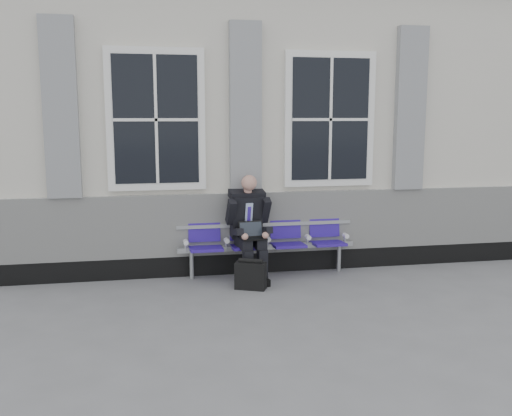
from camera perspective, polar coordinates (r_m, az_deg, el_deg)
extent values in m
plane|color=slate|center=(7.37, 7.94, -9.11)|extent=(70.00, 70.00, 0.00)
cube|color=beige|center=(10.37, 1.93, 8.08)|extent=(14.00, 4.00, 4.20)
cube|color=black|center=(8.67, 4.83, -5.20)|extent=(14.00, 0.10, 0.30)
cube|color=silver|center=(8.53, 4.91, -1.32)|extent=(14.00, 0.08, 0.90)
cube|color=gray|center=(8.13, -18.96, 9.39)|extent=(0.45, 0.14, 2.40)
cube|color=gray|center=(8.17, -1.07, 9.88)|extent=(0.45, 0.14, 2.40)
cube|color=gray|center=(8.94, 15.15, 9.51)|extent=(0.45, 0.14, 2.40)
cube|color=white|center=(8.07, -9.97, 8.69)|extent=(1.35, 0.10, 1.95)
cube|color=black|center=(8.02, -9.96, 8.69)|extent=(1.15, 0.02, 1.75)
cube|color=white|center=(8.49, 7.35, 8.77)|extent=(1.35, 0.10, 1.95)
cube|color=black|center=(8.45, 7.46, 8.77)|extent=(1.15, 0.02, 1.75)
cube|color=#9EA0A3|center=(8.31, 1.12, -3.90)|extent=(2.60, 0.07, 0.07)
cube|color=#9EA0A3|center=(8.36, 0.96, -1.65)|extent=(2.60, 0.05, 0.05)
cylinder|color=#9EA0A3|center=(8.21, -6.46, -5.74)|extent=(0.06, 0.06, 0.39)
cylinder|color=#9EA0A3|center=(8.65, 8.29, -5.00)|extent=(0.06, 0.06, 0.39)
cube|color=#270F8B|center=(8.09, -5.03, -4.08)|extent=(0.46, 0.42, 0.07)
cube|color=#270F8B|center=(8.24, -5.20, -1.99)|extent=(0.46, 0.10, 0.40)
cube|color=#270F8B|center=(8.17, -0.83, -3.91)|extent=(0.46, 0.42, 0.07)
cube|color=#270F8B|center=(8.32, -1.08, -1.84)|extent=(0.46, 0.10, 0.40)
cube|color=#270F8B|center=(8.29, 3.27, -3.73)|extent=(0.46, 0.42, 0.07)
cube|color=#270F8B|center=(8.44, 2.94, -1.69)|extent=(0.46, 0.10, 0.40)
cube|color=#270F8B|center=(8.45, 7.22, -3.53)|extent=(0.46, 0.42, 0.07)
cube|color=#270F8B|center=(8.60, 6.83, -1.54)|extent=(0.46, 0.10, 0.40)
cylinder|color=white|center=(8.07, -7.04, -3.41)|extent=(0.07, 0.12, 0.07)
cylinder|color=white|center=(8.13, -2.95, -3.27)|extent=(0.07, 0.12, 0.07)
cylinder|color=white|center=(8.23, 1.19, -3.10)|extent=(0.07, 0.12, 0.07)
cylinder|color=white|center=(8.37, 5.22, -2.92)|extent=(0.07, 0.12, 0.07)
cylinder|color=white|center=(8.55, 8.96, -2.74)|extent=(0.07, 0.12, 0.07)
cube|color=black|center=(7.87, -0.69, -7.45)|extent=(0.14, 0.28, 0.09)
cube|color=black|center=(7.93, 0.77, -7.33)|extent=(0.14, 0.28, 0.09)
cube|color=black|center=(7.88, -0.82, -5.95)|extent=(0.14, 0.15, 0.47)
cube|color=black|center=(7.93, 0.64, -5.83)|extent=(0.14, 0.15, 0.47)
cube|color=black|center=(8.02, -1.28, -3.48)|extent=(0.19, 0.48, 0.15)
cube|color=black|center=(8.08, 0.15, -3.38)|extent=(0.19, 0.48, 0.15)
cube|color=black|center=(8.18, -0.97, -0.76)|extent=(0.47, 0.40, 0.66)
cube|color=silver|center=(8.05, -0.73, -0.77)|extent=(0.11, 0.11, 0.37)
cube|color=#3B23A7|center=(8.05, -0.71, -0.93)|extent=(0.06, 0.09, 0.31)
cube|color=black|center=(8.10, -0.92, 1.38)|extent=(0.52, 0.30, 0.15)
cylinder|color=tan|center=(8.04, -0.82, 1.85)|extent=(0.11, 0.11, 0.10)
sphere|color=tan|center=(7.97, -0.69, 2.54)|extent=(0.22, 0.22, 0.22)
cube|color=black|center=(8.00, -2.50, -0.39)|extent=(0.13, 0.31, 0.39)
cube|color=black|center=(8.14, 0.93, -0.22)|extent=(0.13, 0.31, 0.39)
cube|color=black|center=(7.88, -1.85, -2.39)|extent=(0.13, 0.33, 0.15)
cube|color=black|center=(7.99, 1.05, -2.22)|extent=(0.13, 0.33, 0.15)
sphere|color=tan|center=(7.76, -1.12, -2.88)|extent=(0.09, 0.09, 0.09)
sphere|color=tan|center=(7.85, 0.94, -2.75)|extent=(0.09, 0.09, 0.09)
cube|color=black|center=(7.89, -0.26, -3.06)|extent=(0.37, 0.27, 0.02)
cube|color=black|center=(7.98, -0.51, -2.12)|extent=(0.35, 0.13, 0.22)
cube|color=black|center=(7.98, -0.49, -2.13)|extent=(0.32, 0.10, 0.19)
cube|color=black|center=(7.69, -0.55, -6.79)|extent=(0.45, 0.33, 0.37)
cylinder|color=black|center=(7.64, -0.55, -5.31)|extent=(0.32, 0.19, 0.06)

